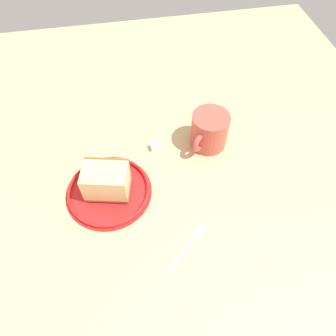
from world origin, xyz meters
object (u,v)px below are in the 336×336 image
Objects in this scene: cake_slice at (106,180)px; teaspoon at (194,237)px; small_plate at (109,191)px; sugar_cube at (154,146)px; tea_mug at (209,131)px.

teaspoon is (15.67, -13.89, -4.07)cm from cake_slice.
small_plate reaches higher than teaspoon.
sugar_cube is (11.63, 10.25, -3.57)cm from cake_slice.
cake_slice reaches higher than teaspoon.
sugar_cube is (11.70, 10.52, 0.08)cm from small_plate.
cake_slice is at bearing 76.69° from small_plate.
small_plate is 26.91cm from tea_mug.
small_plate is at bearing -158.16° from tea_mug.
teaspoon is 24.48cm from sugar_cube.
tea_mug reaches higher than small_plate.
teaspoon is 6.13× the size of sugar_cube.
sugar_cube is at bearing 99.49° from teaspoon.
small_plate is 1.77× the size of cake_slice.
tea_mug is at bearing 21.84° from small_plate.
teaspoon is (-9.01, -23.53, -4.16)cm from tea_mug.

